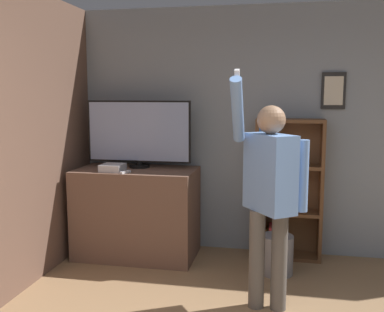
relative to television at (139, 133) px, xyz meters
name	(u,v)px	position (x,y,z in m)	size (l,w,h in m)	color
wall_back	(262,131)	(1.31, 0.35, 0.01)	(6.05, 0.09, 2.70)	gray
wall_side_brick	(10,142)	(-0.75, -1.22, 0.01)	(0.06, 4.67, 2.70)	brown
tv_ledge	(137,213)	(0.00, -0.11, -0.86)	(1.27, 0.70, 0.96)	brown
television	(139,133)	(0.00, 0.00, 0.00)	(1.15, 0.22, 0.73)	black
game_console	(113,168)	(-0.20, -0.27, -0.34)	(0.23, 0.23, 0.07)	silver
remote_loose	(125,172)	(-0.03, -0.37, -0.37)	(0.08, 0.14, 0.02)	white
bookshelf	(281,192)	(1.53, 0.16, -0.62)	(0.71, 0.28, 1.50)	brown
person	(270,188)	(1.43, -1.07, -0.32)	(0.60, 0.56, 1.94)	#56514C
waste_bin	(277,255)	(1.50, -0.32, -1.14)	(0.32, 0.32, 0.39)	gray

